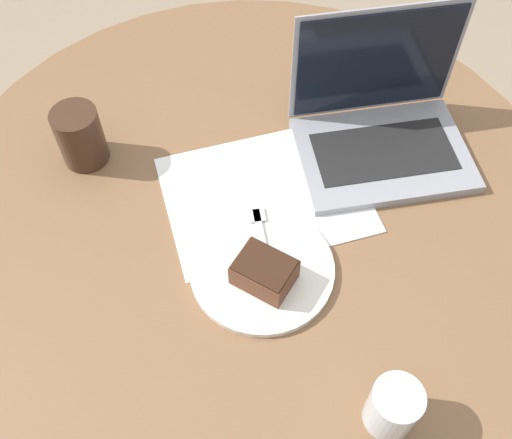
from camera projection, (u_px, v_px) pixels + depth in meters
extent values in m
plane|color=gray|center=(252.00, 354.00, 1.67)|extent=(12.00, 12.00, 0.00)
cylinder|color=brown|center=(252.00, 353.00, 1.66)|extent=(0.45, 0.45, 0.02)
cylinder|color=brown|center=(252.00, 295.00, 1.37)|extent=(0.11, 0.11, 0.69)
cylinder|color=brown|center=(250.00, 203.00, 1.07)|extent=(1.14, 1.14, 0.03)
cube|color=white|center=(266.00, 196.00, 1.06)|extent=(0.36, 0.28, 0.00)
cylinder|color=silver|center=(262.00, 269.00, 0.97)|extent=(0.24, 0.24, 0.01)
cube|color=brown|center=(264.00, 272.00, 0.94)|extent=(0.11, 0.11, 0.05)
cube|color=#351E13|center=(264.00, 264.00, 0.91)|extent=(0.11, 0.11, 0.00)
cube|color=silver|center=(264.00, 252.00, 0.98)|extent=(0.03, 0.17, 0.00)
cube|color=silver|center=(257.00, 215.00, 1.02)|extent=(0.03, 0.03, 0.00)
cylinder|color=#3D2619|center=(80.00, 136.00, 1.07)|extent=(0.08, 0.08, 0.11)
cylinder|color=silver|center=(393.00, 407.00, 0.81)|extent=(0.07, 0.07, 0.09)
cube|color=gray|center=(383.00, 155.00, 1.10)|extent=(0.32, 0.24, 0.02)
cube|color=black|center=(384.00, 151.00, 1.10)|extent=(0.26, 0.14, 0.00)
cube|color=gray|center=(376.00, 61.00, 1.07)|extent=(0.31, 0.03, 0.23)
cube|color=black|center=(377.00, 63.00, 1.07)|extent=(0.29, 0.02, 0.21)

